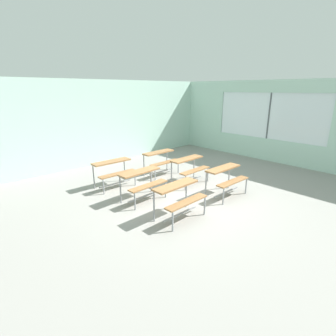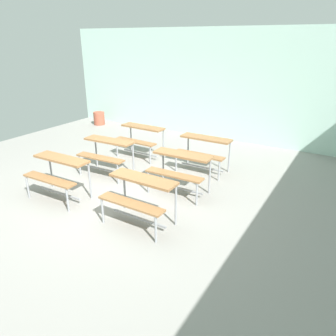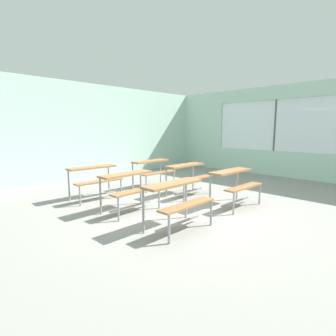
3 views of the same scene
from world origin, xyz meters
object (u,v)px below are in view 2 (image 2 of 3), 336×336
(desk_bench_r0c1, at_px, (139,191))
(desk_bench_r2c0, at_px, (140,134))
(desk_bench_r0c0, at_px, (58,169))
(desk_bench_r1c1, at_px, (180,165))
(desk_bench_r1c0, at_px, (106,149))
(desk_bench_r2c1, at_px, (204,147))
(trash_bin, at_px, (99,118))

(desk_bench_r0c1, xyz_separation_m, desk_bench_r2c0, (-1.78, 2.52, 0.00))
(desk_bench_r0c0, distance_m, desk_bench_r0c1, 1.75)
(desk_bench_r1c1, xyz_separation_m, desk_bench_r2c0, (-1.78, 1.25, 0.00))
(desk_bench_r1c0, xyz_separation_m, desk_bench_r2c1, (1.67, 1.20, 0.00))
(desk_bench_r0c0, relative_size, desk_bench_r1c1, 1.00)
(desk_bench_r2c0, distance_m, desk_bench_r2c1, 1.71)
(desk_bench_r0c1, bearing_deg, desk_bench_r2c0, 126.27)
(desk_bench_r0c1, bearing_deg, desk_bench_r0c0, -178.11)
(desk_bench_r0c1, distance_m, desk_bench_r1c0, 2.15)
(trash_bin, bearing_deg, desk_bench_r2c0, -31.41)
(trash_bin, bearing_deg, desk_bench_r0c0, -55.12)
(desk_bench_r1c0, relative_size, trash_bin, 2.66)
(desk_bench_r2c1, height_order, trash_bin, desk_bench_r2c1)
(desk_bench_r2c0, bearing_deg, desk_bench_r1c0, -86.52)
(desk_bench_r2c0, distance_m, trash_bin, 3.58)
(desk_bench_r2c0, relative_size, trash_bin, 2.64)
(desk_bench_r0c1, relative_size, desk_bench_r1c0, 0.99)
(desk_bench_r2c0, bearing_deg, trash_bin, 150.36)
(desk_bench_r2c1, bearing_deg, desk_bench_r2c0, 177.74)
(desk_bench_r1c0, relative_size, desk_bench_r2c1, 1.02)
(desk_bench_r0c0, height_order, trash_bin, desk_bench_r0c0)
(desk_bench_r1c1, bearing_deg, desk_bench_r1c0, 179.60)
(desk_bench_r0c0, xyz_separation_m, trash_bin, (-3.07, 4.41, -0.35))
(trash_bin, bearing_deg, desk_bench_r1c1, -32.84)
(desk_bench_r2c1, xyz_separation_m, trash_bin, (-4.74, 1.93, -0.35))
(desk_bench_r0c0, distance_m, desk_bench_r1c1, 2.18)
(desk_bench_r2c0, bearing_deg, desk_bench_r0c0, -87.54)
(desk_bench_r1c1, xyz_separation_m, trash_bin, (-4.82, 3.11, -0.35))
(desk_bench_r2c0, bearing_deg, desk_bench_r1c1, -33.41)
(desk_bench_r0c1, relative_size, trash_bin, 2.63)
(desk_bench_r0c1, xyz_separation_m, desk_bench_r1c1, (-0.00, 1.27, 0.00))
(desk_bench_r2c0, bearing_deg, desk_bench_r0c1, -52.97)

